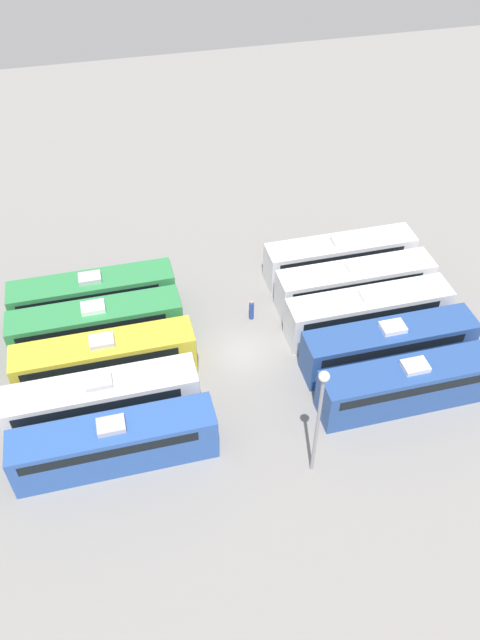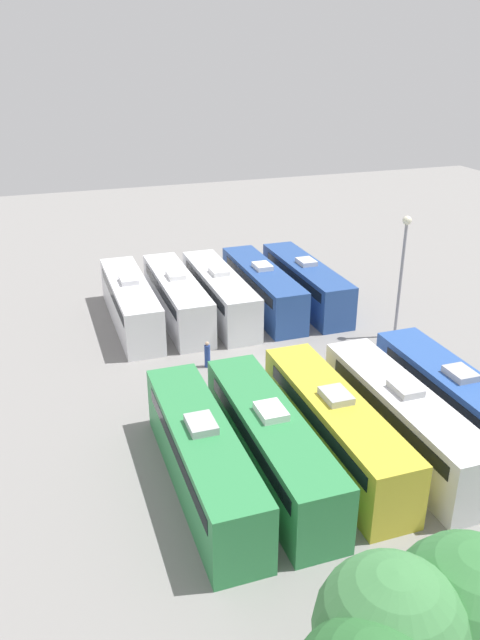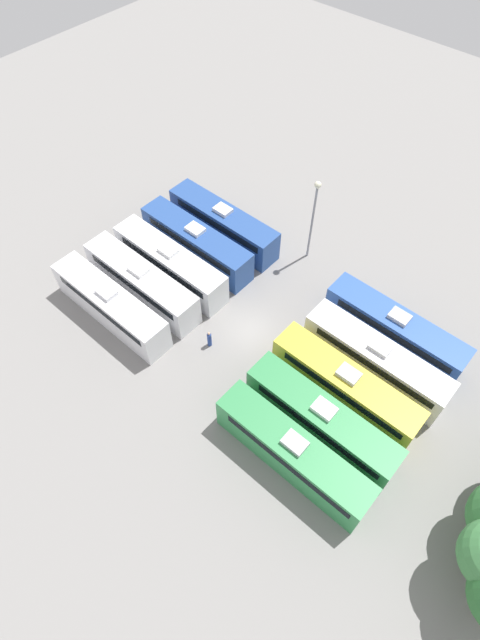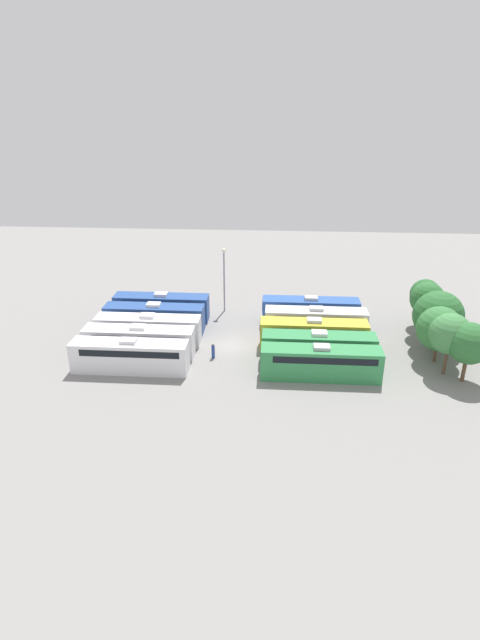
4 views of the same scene
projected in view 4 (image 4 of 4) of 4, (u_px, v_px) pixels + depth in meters
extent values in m
plane|color=gray|center=(231.00, 345.00, 56.95)|extent=(114.48, 114.48, 0.00)
cube|color=#284C93|center=(162.00, 307.00, 63.22)|extent=(2.53, 11.89, 3.21)
cube|color=black|center=(164.00, 301.00, 62.84)|extent=(2.57, 10.11, 0.71)
cube|color=black|center=(115.00, 300.00, 63.25)|extent=(2.23, 0.08, 1.12)
cube|color=silver|center=(161.00, 294.00, 62.51)|extent=(1.20, 1.60, 0.35)
cube|color=#284C93|center=(155.00, 318.00, 59.97)|extent=(2.53, 11.89, 3.21)
cube|color=black|center=(157.00, 311.00, 59.59)|extent=(2.57, 10.11, 0.71)
cube|color=black|center=(106.00, 310.00, 59.99)|extent=(2.23, 0.08, 1.12)
cube|color=white|center=(154.00, 305.00, 59.26)|extent=(1.20, 1.60, 0.35)
cube|color=silver|center=(148.00, 330.00, 56.83)|extent=(2.53, 11.89, 3.21)
cube|color=black|center=(150.00, 323.00, 56.45)|extent=(2.57, 10.11, 0.71)
cube|color=black|center=(97.00, 321.00, 56.85)|extent=(2.23, 0.08, 1.12)
cube|color=white|center=(147.00, 316.00, 56.12)|extent=(1.20, 1.60, 0.35)
cube|color=silver|center=(139.00, 342.00, 53.92)|extent=(2.53, 11.89, 3.21)
cube|color=black|center=(141.00, 335.00, 53.55)|extent=(2.57, 10.11, 0.71)
cube|color=black|center=(85.00, 333.00, 53.95)|extent=(2.23, 0.08, 1.12)
cube|color=white|center=(138.00, 327.00, 53.22)|extent=(1.20, 1.60, 0.35)
cube|color=silver|center=(130.00, 356.00, 50.82)|extent=(2.53, 11.89, 3.21)
cube|color=black|center=(132.00, 349.00, 50.45)|extent=(2.57, 10.11, 0.71)
cube|color=black|center=(72.00, 347.00, 50.85)|extent=(2.23, 0.08, 1.12)
cube|color=silver|center=(128.00, 341.00, 50.12)|extent=(1.20, 1.60, 0.35)
cube|color=#2D56A8|center=(310.00, 311.00, 61.99)|extent=(2.53, 11.89, 3.21)
cube|color=black|center=(313.00, 305.00, 61.62)|extent=(2.57, 10.11, 0.71)
cube|color=black|center=(263.00, 303.00, 62.02)|extent=(2.23, 0.08, 1.12)
cube|color=#B2B2B7|center=(311.00, 298.00, 61.29)|extent=(1.20, 1.60, 0.35)
cube|color=silver|center=(316.00, 323.00, 58.79)|extent=(2.53, 11.89, 3.21)
cube|color=black|center=(319.00, 316.00, 58.42)|extent=(2.57, 10.11, 0.71)
cube|color=black|center=(265.00, 314.00, 58.82)|extent=(2.23, 0.08, 1.12)
cube|color=#B2B2B7|center=(316.00, 309.00, 58.09)|extent=(1.20, 1.60, 0.35)
cube|color=gold|center=(313.00, 335.00, 55.64)|extent=(2.53, 11.89, 3.21)
cube|color=black|center=(317.00, 328.00, 55.26)|extent=(2.57, 10.11, 0.71)
cube|color=black|center=(260.00, 326.00, 55.67)|extent=(2.23, 0.08, 1.12)
cube|color=#B2B2B7|center=(314.00, 320.00, 54.93)|extent=(1.20, 1.60, 0.35)
cube|color=#338C4C|center=(318.00, 349.00, 52.49)|extent=(2.53, 11.89, 3.21)
cube|color=black|center=(322.00, 341.00, 52.12)|extent=(2.57, 10.11, 0.71)
cube|color=black|center=(262.00, 339.00, 52.52)|extent=(2.23, 0.08, 1.12)
cube|color=white|center=(319.00, 333.00, 51.79)|extent=(1.20, 1.60, 0.35)
cube|color=#338C4C|center=(321.00, 363.00, 49.50)|extent=(2.53, 11.89, 3.21)
cube|color=black|center=(324.00, 355.00, 49.13)|extent=(2.57, 10.11, 0.71)
cube|color=black|center=(261.00, 353.00, 49.53)|extent=(2.23, 0.08, 1.12)
cube|color=#B2B2B7|center=(322.00, 347.00, 48.80)|extent=(1.20, 1.60, 0.35)
cylinder|color=navy|center=(213.00, 352.00, 53.73)|extent=(0.36, 0.36, 1.49)
sphere|color=tan|center=(213.00, 344.00, 53.39)|extent=(0.24, 0.24, 0.24)
cylinder|color=gray|center=(224.00, 282.00, 64.86)|extent=(0.20, 0.20, 8.04)
sphere|color=#EAE5C6|center=(224.00, 251.00, 63.20)|extent=(0.60, 0.60, 0.60)
cylinder|color=brown|center=(422.00, 315.00, 61.37)|extent=(0.37, 0.37, 2.92)
sphere|color=#28602D|center=(425.00, 294.00, 60.30)|extent=(3.60, 3.60, 3.60)
cylinder|color=brown|center=(423.00, 322.00, 58.74)|extent=(0.53, 0.53, 3.27)
sphere|color=#2D6B33|center=(427.00, 299.00, 57.56)|extent=(3.90, 3.90, 3.90)
cylinder|color=brown|center=(434.00, 340.00, 55.68)|extent=(0.54, 0.54, 2.11)
sphere|color=#2D6B33|center=(438.00, 316.00, 54.51)|extent=(5.46, 5.46, 5.46)
cylinder|color=brown|center=(435.00, 352.00, 52.87)|extent=(0.35, 0.35, 2.14)
sphere|color=#387A3D|center=(440.00, 329.00, 51.80)|extent=(4.75, 4.75, 4.75)
cylinder|color=brown|center=(446.00, 361.00, 50.21)|extent=(0.33, 0.33, 3.04)
sphere|color=#428447|center=(450.00, 334.00, 49.04)|extent=(4.13, 4.13, 4.13)
cylinder|color=brown|center=(464.00, 369.00, 48.92)|extent=(0.38, 0.38, 2.72)
sphere|color=#2D6B33|center=(469.00, 343.00, 47.82)|extent=(4.12, 4.12, 4.12)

